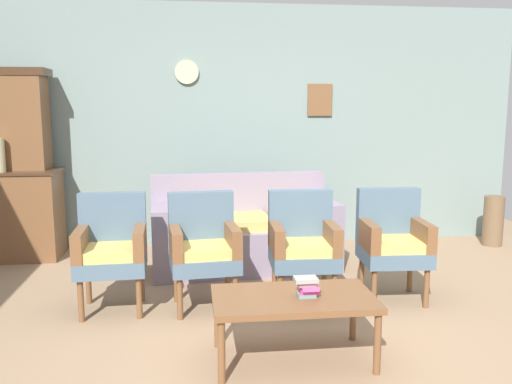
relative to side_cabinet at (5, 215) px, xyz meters
name	(u,v)px	position (x,y,z in m)	size (l,w,h in m)	color
ground_plane	(276,336)	(2.50, -2.25, -0.47)	(7.68, 7.68, 0.00)	#997A5B
wall_back_with_decor	(241,126)	(2.50, 0.38, 0.89)	(6.40, 0.09, 2.70)	gray
side_cabinet	(5,215)	(0.00, 0.00, 0.00)	(1.16, 0.55, 0.93)	brown
cabinet_upper_hutch	(1,119)	(0.00, 0.08, 0.98)	(0.99, 0.38, 1.03)	brown
floral_couch	(243,234)	(2.43, -0.57, -0.14)	(1.84, 0.93, 0.90)	gray
armchair_near_cabinet	(112,247)	(1.31, -1.58, 0.03)	(0.54, 0.51, 0.90)	slate
armchair_near_couch_end	(204,245)	(2.02, -1.61, 0.03)	(0.56, 0.54, 0.90)	slate
armchair_by_doorway	(303,242)	(2.81, -1.63, 0.03)	(0.54, 0.51, 0.90)	slate
armchair_row_middle	(393,239)	(3.56, -1.61, 0.03)	(0.55, 0.52, 0.90)	slate
coffee_table	(293,302)	(2.55, -2.60, -0.09)	(1.00, 0.56, 0.42)	brown
book_stack_on_table	(307,286)	(2.63, -2.64, 0.02)	(0.15, 0.12, 0.13)	gray
floor_vase_by_wall	(493,221)	(5.35, -0.10, -0.18)	(0.22, 0.22, 0.57)	brown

